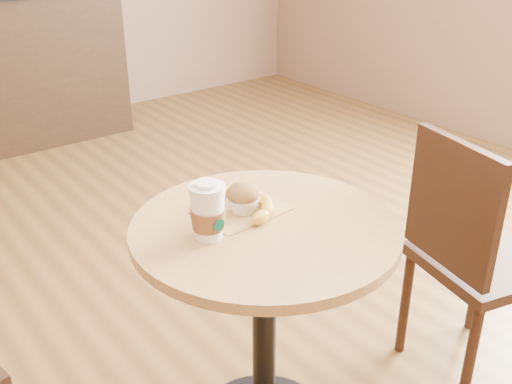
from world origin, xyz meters
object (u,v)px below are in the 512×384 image
at_px(coffee_cup, 208,213).
at_px(banana, 249,201).
at_px(chair_right, 472,253).
at_px(muffin, 243,198).
at_px(cafe_table, 265,288).

xyz_separation_m(coffee_cup, banana, (0.19, 0.07, -0.05)).
height_order(chair_right, muffin, chair_right).
bearing_deg(coffee_cup, cafe_table, -14.67).
bearing_deg(muffin, banana, 21.22).
distance_m(chair_right, coffee_cup, 0.96).
bearing_deg(cafe_table, muffin, 93.25).
xyz_separation_m(cafe_table, banana, (0.03, 0.10, 0.23)).
height_order(cafe_table, banana, banana).
distance_m(chair_right, muffin, 0.83).
bearing_deg(chair_right, coffee_cup, 88.67).
relative_size(coffee_cup, banana, 0.60).
xyz_separation_m(chair_right, banana, (-0.68, 0.30, 0.28)).
bearing_deg(muffin, cafe_table, -86.75).
relative_size(chair_right, coffee_cup, 5.74).
height_order(cafe_table, muffin, muffin).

